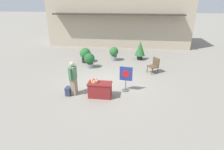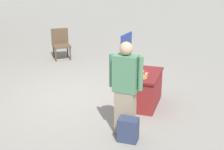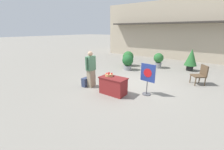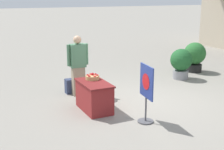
# 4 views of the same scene
# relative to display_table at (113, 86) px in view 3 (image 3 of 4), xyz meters

# --- Properties ---
(ground_plane) EXTENTS (120.00, 120.00, 0.00)m
(ground_plane) POSITION_rel_display_table_xyz_m (0.09, 1.43, -0.36)
(ground_plane) COLOR gray
(storefront_building) EXTENTS (13.71, 4.89, 5.09)m
(storefront_building) POSITION_rel_display_table_xyz_m (-0.18, 11.39, 2.19)
(storefront_building) COLOR #B7A88E
(storefront_building) RESTS_ON ground_plane
(display_table) EXTENTS (1.14, 0.62, 0.72)m
(display_table) POSITION_rel_display_table_xyz_m (0.00, 0.00, 0.00)
(display_table) COLOR maroon
(display_table) RESTS_ON ground_plane
(apple_basket) EXTENTS (0.35, 0.35, 0.16)m
(apple_basket) POSITION_rel_display_table_xyz_m (-0.26, 0.07, 0.42)
(apple_basket) COLOR tan
(apple_basket) RESTS_ON display_table
(person_visitor) EXTENTS (0.28, 0.61, 1.69)m
(person_visitor) POSITION_rel_display_table_xyz_m (-1.31, 0.07, 0.50)
(person_visitor) COLOR gray
(person_visitor) RESTS_ON ground_plane
(backpack) EXTENTS (0.24, 0.34, 0.42)m
(backpack) POSITION_rel_display_table_xyz_m (-1.57, -0.06, -0.15)
(backpack) COLOR #2D3856
(backpack) RESTS_ON ground_plane
(poster_board) EXTENTS (0.64, 0.36, 1.31)m
(poster_board) POSITION_rel_display_table_xyz_m (1.18, 0.75, 0.37)
(poster_board) COLOR #4C4C51
(poster_board) RESTS_ON ground_plane
(patio_chair) EXTENTS (0.77, 0.77, 0.97)m
(patio_chair) POSITION_rel_display_table_xyz_m (2.83, 3.43, 0.17)
(patio_chair) COLOR brown
(patio_chair) RESTS_ON ground_plane
(potted_plant_near_right) EXTENTS (0.77, 0.77, 1.44)m
(potted_plant_near_right) POSITION_rel_display_table_xyz_m (1.98, 6.03, 0.47)
(potted_plant_near_right) COLOR black
(potted_plant_near_right) RESTS_ON ground_plane
(potted_plant_near_left) EXTENTS (0.80, 0.80, 1.09)m
(potted_plant_near_left) POSITION_rel_display_table_xyz_m (-2.06, 4.86, 0.24)
(potted_plant_near_left) COLOR black
(potted_plant_near_left) RESTS_ON ground_plane
(potted_plant_far_left) EXTENTS (0.74, 0.74, 1.02)m
(potted_plant_far_left) POSITION_rel_display_table_xyz_m (-1.48, 3.79, 0.21)
(potted_plant_far_left) COLOR gray
(potted_plant_far_left) RESTS_ON ground_plane
(potted_plant_far_right) EXTENTS (0.68, 0.68, 1.05)m
(potted_plant_far_right) POSITION_rel_display_table_xyz_m (0.00, 5.54, 0.24)
(potted_plant_far_right) COLOR gray
(potted_plant_far_right) RESTS_ON ground_plane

